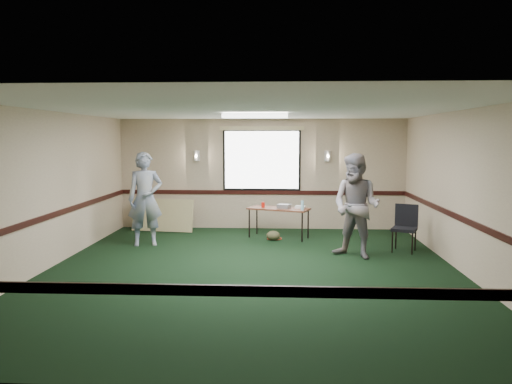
{
  "coord_description": "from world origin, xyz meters",
  "views": [
    {
      "loc": [
        0.5,
        -8.22,
        2.23
      ],
      "look_at": [
        0.0,
        1.3,
        1.2
      ],
      "focal_mm": 35.0,
      "sensor_mm": 36.0,
      "label": 1
    }
  ],
  "objects_px": {
    "folding_table": "(279,210)",
    "person_left": "(145,199)",
    "conference_chair": "(405,224)",
    "person_right": "(356,206)",
    "projector": "(284,206)"
  },
  "relations": [
    {
      "from": "folding_table",
      "to": "conference_chair",
      "type": "relative_size",
      "value": 1.58
    },
    {
      "from": "projector",
      "to": "conference_chair",
      "type": "bearing_deg",
      "value": -2.97
    },
    {
      "from": "projector",
      "to": "person_left",
      "type": "xyz_separation_m",
      "value": [
        -2.89,
        -0.87,
        0.25
      ]
    },
    {
      "from": "folding_table",
      "to": "projector",
      "type": "relative_size",
      "value": 5.49
    },
    {
      "from": "folding_table",
      "to": "projector",
      "type": "distance_m",
      "value": 0.15
    },
    {
      "from": "projector",
      "to": "person_left",
      "type": "bearing_deg",
      "value": -141.04
    },
    {
      "from": "projector",
      "to": "person_right",
      "type": "xyz_separation_m",
      "value": [
        1.34,
        -1.75,
        0.25
      ]
    },
    {
      "from": "folding_table",
      "to": "conference_chair",
      "type": "bearing_deg",
      "value": -4.32
    },
    {
      "from": "conference_chair",
      "to": "person_right",
      "type": "distance_m",
      "value": 1.31
    },
    {
      "from": "conference_chair",
      "to": "folding_table",
      "type": "bearing_deg",
      "value": 178.48
    },
    {
      "from": "folding_table",
      "to": "person_left",
      "type": "bearing_deg",
      "value": -141.88
    },
    {
      "from": "projector",
      "to": "conference_chair",
      "type": "distance_m",
      "value": 2.66
    },
    {
      "from": "folding_table",
      "to": "person_left",
      "type": "distance_m",
      "value": 2.93
    },
    {
      "from": "projector",
      "to": "person_left",
      "type": "relative_size",
      "value": 0.14
    },
    {
      "from": "person_left",
      "to": "person_right",
      "type": "relative_size",
      "value": 1.0
    }
  ]
}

